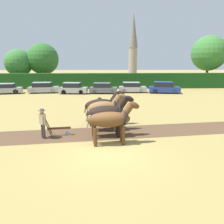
{
  "coord_description": "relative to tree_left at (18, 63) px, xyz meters",
  "views": [
    {
      "loc": [
        -0.19,
        -9.78,
        4.24
      ],
      "look_at": [
        0.42,
        4.03,
        1.1
      ],
      "focal_mm": 35.0,
      "sensor_mm": 36.0,
      "label": 1
    }
  ],
  "objects": [
    {
      "name": "plowed_furrow_strip",
      "position": [
        10.34,
        -28.19,
        -4.17
      ],
      "size": [
        31.41,
        6.14,
        0.01
      ],
      "primitive_type": "cube",
      "rotation": [
        0.0,
        0.0,
        0.11
      ],
      "color": "brown",
      "rests_on": "ground"
    },
    {
      "name": "ground_plane",
      "position": [
        15.08,
        -30.68,
        -4.17
      ],
      "size": [
        240.0,
        240.0,
        0.0
      ],
      "primitive_type": "plane",
      "color": "#998447"
    },
    {
      "name": "draft_horse_trail_right",
      "position": [
        14.91,
        -25.79,
        -2.81
      ],
      "size": [
        2.91,
        1.24,
        2.42
      ],
      "rotation": [
        0.0,
        0.0,
        0.11
      ],
      "color": "black",
      "rests_on": "ground"
    },
    {
      "name": "draft_horse_lead_left",
      "position": [
        15.33,
        -29.48,
        -2.83
      ],
      "size": [
        2.9,
        1.1,
        2.34
      ],
      "rotation": [
        0.0,
        0.0,
        0.11
      ],
      "color": "#513319",
      "rests_on": "ground"
    },
    {
      "name": "parked_car_right",
      "position": [
        23.59,
        -9.99,
        -3.4
      ],
      "size": [
        4.45,
        2.41,
        1.61
      ],
      "rotation": [
        0.0,
        0.0,
        -0.15
      ],
      "color": "navy",
      "rests_on": "ground"
    },
    {
      "name": "draft_horse_lead_right",
      "position": [
        15.19,
        -28.25,
        -2.77
      ],
      "size": [
        2.89,
        1.18,
        2.48
      ],
      "rotation": [
        0.0,
        0.0,
        0.11
      ],
      "color": "black",
      "rests_on": "ground"
    },
    {
      "name": "hedgerow",
      "position": [
        15.08,
        -3.63,
        -2.91
      ],
      "size": [
        74.97,
        1.69,
        2.51
      ],
      "primitive_type": "cube",
      "color": "#194719",
      "rests_on": "ground"
    },
    {
      "name": "plow",
      "position": [
        12.43,
        -27.94,
        -3.85
      ],
      "size": [
        1.63,
        0.51,
        1.13
      ],
      "rotation": [
        0.0,
        0.0,
        0.11
      ],
      "color": "#4C331E",
      "rests_on": "ground"
    },
    {
      "name": "parked_car_center",
      "position": [
        15.0,
        -9.88,
        -3.45
      ],
      "size": [
        3.94,
        2.1,
        1.49
      ],
      "rotation": [
        0.0,
        0.0,
        -0.07
      ],
      "color": "#565B66",
      "rests_on": "ground"
    },
    {
      "name": "tree_center",
      "position": [
        34.46,
        0.05,
        1.73
      ],
      "size": [
        6.33,
        6.33,
        9.07
      ],
      "color": "#423323",
      "rests_on": "ground"
    },
    {
      "name": "parked_car_center_left",
      "position": [
        10.83,
        -10.01,
        -3.43
      ],
      "size": [
        3.96,
        2.07,
        1.55
      ],
      "rotation": [
        0.0,
        0.0,
        -0.1
      ],
      "color": "#9E9EA8",
      "rests_on": "ground"
    },
    {
      "name": "parked_car_center_right",
      "position": [
        19.19,
        -9.09,
        -3.46
      ],
      "size": [
        3.94,
        1.93,
        1.48
      ],
      "rotation": [
        0.0,
        0.0,
        -0.04
      ],
      "color": "#A8A8B2",
      "rests_on": "ground"
    },
    {
      "name": "draft_horse_trail_left",
      "position": [
        15.04,
        -27.02,
        -2.77
      ],
      "size": [
        2.69,
        1.25,
        2.42
      ],
      "rotation": [
        0.0,
        0.0,
        0.11
      ],
      "color": "brown",
      "rests_on": "ground"
    },
    {
      "name": "church_spire",
      "position": [
        25.59,
        37.2,
        6.57
      ],
      "size": [
        3.16,
        3.16,
        20.52
      ],
      "color": "gray",
      "rests_on": "ground"
    },
    {
      "name": "tree_center_left",
      "position": [
        4.13,
        0.88,
        0.7
      ],
      "size": [
        5.63,
        5.63,
        7.7
      ],
      "color": "#423323",
      "rests_on": "ground"
    },
    {
      "name": "parked_car_left",
      "position": [
        6.48,
        -9.0,
        -3.44
      ],
      "size": [
        4.33,
        2.22,
        1.52
      ],
      "rotation": [
        0.0,
        0.0,
        0.1
      ],
      "color": "#9E9EA8",
      "rests_on": "ground"
    },
    {
      "name": "farmer_beside_team",
      "position": [
        14.66,
        -23.99,
        -3.22
      ],
      "size": [
        0.41,
        0.62,
        1.64
      ],
      "rotation": [
        0.0,
        0.0,
        0.3
      ],
      "color": "#4C4C4C",
      "rests_on": "ground"
    },
    {
      "name": "farmer_at_plow",
      "position": [
        11.5,
        -28.41,
        -3.15
      ],
      "size": [
        0.46,
        0.55,
        1.73
      ],
      "rotation": [
        0.0,
        0.0,
        0.67
      ],
      "color": "#38332D",
      "rests_on": "ground"
    },
    {
      "name": "parked_car_far_left",
      "position": [
        1.6,
        -9.59,
        -3.47
      ],
      "size": [
        4.15,
        2.49,
        1.43
      ],
      "rotation": [
        0.0,
        0.0,
        0.2
      ],
      "color": "#9E9EA8",
      "rests_on": "ground"
    },
    {
      "name": "tree_left",
      "position": [
        0.0,
        0.0,
        0.0
      ],
      "size": [
        4.82,
        4.82,
        6.59
      ],
      "color": "#423323",
      "rests_on": "ground"
    }
  ]
}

